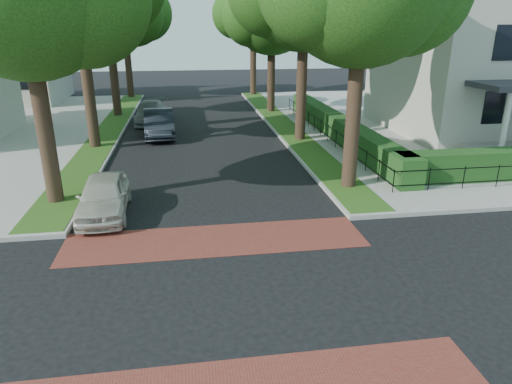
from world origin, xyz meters
TOP-DOWN VIEW (x-y plane):
  - ground at (0.00, 0.00)m, footprint 120.00×120.00m
  - sidewalk_ne at (19.50, 19.00)m, footprint 30.00×30.00m
  - crosswalk_far at (0.00, 3.20)m, footprint 9.00×2.20m
  - grass_strip_ne at (5.40, 19.10)m, footprint 1.60×29.80m
  - grass_strip_nw at (-5.40, 19.10)m, footprint 1.60×29.80m
  - tree_right_far at (5.60, 24.22)m, footprint 7.25×6.23m
  - tree_right_back at (5.60, 33.23)m, footprint 7.50×6.45m
  - tree_left_far at (-5.40, 24.22)m, footprint 7.00×6.02m
  - tree_left_back at (-5.40, 33.24)m, footprint 7.75×6.66m
  - hedge_main_road at (7.70, 15.00)m, footprint 1.00×18.00m
  - fence_main_road at (6.90, 15.00)m, footprint 0.06×18.00m
  - house_victorian at (17.51, 15.92)m, footprint 13.00×13.05m
  - parked_car_front at (-3.60, 5.78)m, footprint 1.75×4.01m
  - parked_car_middle at (-2.30, 17.48)m, footprint 1.96×4.80m
  - parked_car_rear at (-3.02, 21.67)m, footprint 2.00×4.82m

SIDE VIEW (x-z plane):
  - ground at x=0.00m, z-range 0.00..0.00m
  - crosswalk_far at x=0.00m, z-range 0.00..0.01m
  - sidewalk_ne at x=19.50m, z-range 0.00..0.15m
  - grass_strip_ne at x=5.40m, z-range 0.15..0.17m
  - grass_strip_nw at x=-5.40m, z-range 0.15..0.17m
  - fence_main_road at x=6.90m, z-range 0.15..1.05m
  - parked_car_front at x=-3.60m, z-range 0.00..1.35m
  - parked_car_rear at x=-3.02m, z-range 0.00..1.39m
  - hedge_main_road at x=7.70m, z-range 0.15..1.35m
  - parked_car_middle at x=-2.30m, z-range 0.00..1.55m
  - house_victorian at x=17.51m, z-range -0.22..12.26m
  - tree_right_far at x=5.60m, z-range 2.04..11.78m
  - tree_left_far at x=-5.40m, z-range 2.19..12.05m
  - tree_right_back at x=5.60m, z-range 2.17..12.37m
  - tree_left_back at x=-5.40m, z-range 2.19..12.63m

